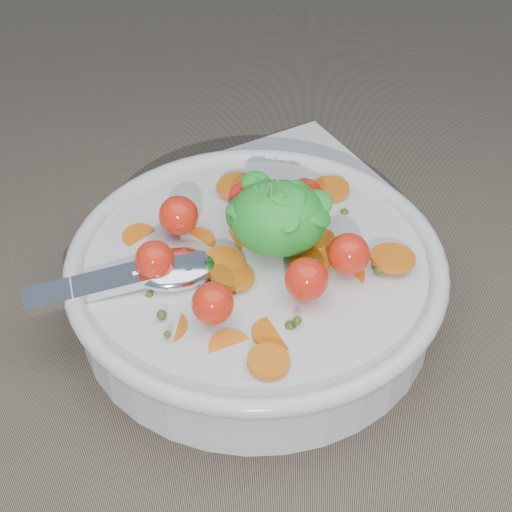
{
  "coord_description": "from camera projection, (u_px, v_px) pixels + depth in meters",
  "views": [
    {
      "loc": [
        0.04,
        -0.42,
        0.44
      ],
      "look_at": [
        0.02,
        0.01,
        0.06
      ],
      "focal_mm": 55.0,
      "sensor_mm": 36.0,
      "label": 1
    }
  ],
  "objects": [
    {
      "name": "napkin",
      "position": [
        283.0,
        184.0,
        0.72
      ],
      "size": [
        0.22,
        0.21,
        0.01
      ],
      "primitive_type": "cube",
      "rotation": [
        0.0,
        0.0,
        0.58
      ],
      "color": "white",
      "rests_on": "ground"
    },
    {
      "name": "ground",
      "position": [
        231.0,
        314.0,
        0.6
      ],
      "size": [
        6.0,
        6.0,
        0.0
      ],
      "primitive_type": "plane",
      "color": "#716350",
      "rests_on": "ground"
    },
    {
      "name": "bowl",
      "position": [
        256.0,
        278.0,
        0.58
      ],
      "size": [
        0.3,
        0.28,
        0.12
      ],
      "color": "silver",
      "rests_on": "ground"
    }
  ]
}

